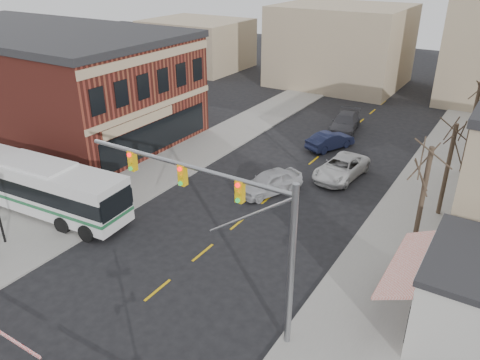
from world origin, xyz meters
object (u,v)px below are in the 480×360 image
at_px(transit_bus, 39,185).
at_px(car_d, 345,123).
at_px(traffic_signal_mast, 231,213).
at_px(pedestrian_near, 82,207).
at_px(pedestrian_far, 108,183).
at_px(car_b, 330,141).
at_px(car_a, 270,182).
at_px(car_c, 341,168).

relative_size(transit_bus, car_d, 2.34).
xyz_separation_m(traffic_signal_mast, pedestrian_near, (-13.26, 2.56, -4.80)).
distance_m(transit_bus, pedestrian_far, 4.71).
relative_size(car_b, pedestrian_near, 2.67).
height_order(car_b, pedestrian_near, pedestrian_near).
distance_m(transit_bus, traffic_signal_mast, 17.09).
relative_size(traffic_signal_mast, car_b, 2.36).
bearing_deg(car_a, pedestrian_far, -122.73).
height_order(transit_bus, traffic_signal_mast, traffic_signal_mast).
height_order(pedestrian_near, pedestrian_far, pedestrian_near).
bearing_deg(transit_bus, car_a, 41.78).
distance_m(car_b, car_d, 5.23).
bearing_deg(traffic_signal_mast, car_c, 94.15).
distance_m(car_c, pedestrian_far, 17.64).
bearing_deg(pedestrian_far, traffic_signal_mast, -67.26).
distance_m(transit_bus, car_a, 15.86).
distance_m(transit_bus, car_d, 28.66).
distance_m(traffic_signal_mast, car_b, 23.85).
distance_m(car_b, car_c, 6.00).
xyz_separation_m(car_a, pedestrian_far, (-9.85, -6.39, 0.01)).
distance_m(car_c, car_d, 10.99).
bearing_deg(car_b, transit_bus, 83.48).
relative_size(transit_bus, traffic_signal_mast, 1.24).
bearing_deg(transit_bus, traffic_signal_mast, -6.83).
relative_size(car_b, car_d, 0.80).
relative_size(car_d, pedestrian_far, 3.89).
bearing_deg(car_d, pedestrian_near, -117.96).
xyz_separation_m(traffic_signal_mast, pedestrian_far, (-14.59, 6.14, -4.92)).
bearing_deg(car_d, car_c, -80.86).
relative_size(car_c, pedestrian_far, 3.85).
relative_size(car_d, pedestrian_near, 3.33).
distance_m(transit_bus, car_c, 21.95).
relative_size(transit_bus, car_c, 2.37).
height_order(car_c, car_d, car_d).
xyz_separation_m(transit_bus, car_a, (11.80, 10.54, -1.09)).
relative_size(traffic_signal_mast, pedestrian_far, 7.37).
bearing_deg(car_d, pedestrian_far, -123.65).
xyz_separation_m(car_d, pedestrian_far, (-9.75, -21.99, 0.02)).
relative_size(car_a, car_c, 0.87).
bearing_deg(car_b, traffic_signal_mast, 124.41).
bearing_deg(car_d, car_b, -93.67).
xyz_separation_m(car_a, car_d, (-0.10, 15.60, -0.01)).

